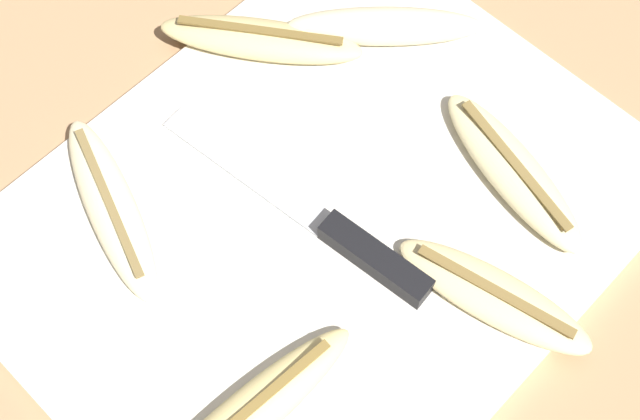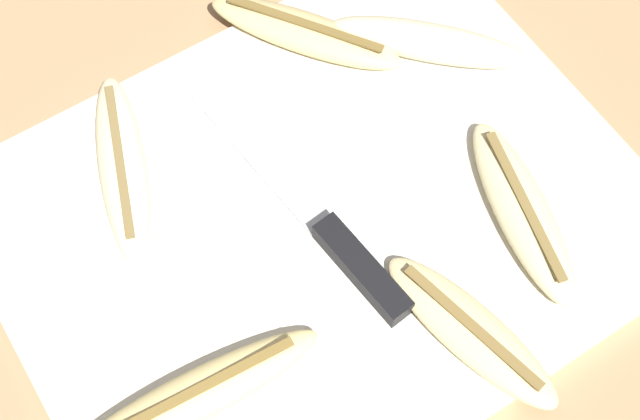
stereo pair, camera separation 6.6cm
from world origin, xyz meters
The scene contains 9 objects.
ground_plane centered at (0.00, 0.00, 0.00)m, with size 4.00×4.00×0.00m, color tan.
cutting_board centered at (0.00, 0.00, 0.01)m, with size 0.47×0.38×0.01m.
knife centered at (0.00, -0.03, 0.02)m, with size 0.05×0.25×0.02m.
banana_pale_long centered at (-0.11, 0.11, 0.02)m, with size 0.09×0.17×0.02m.
banana_bright_far centered at (0.16, 0.08, 0.03)m, with size 0.14×0.14×0.03m.
banana_golden_short centered at (-0.15, -0.07, 0.02)m, with size 0.19×0.05×0.02m.
banana_spotted_left centered at (0.08, 0.14, 0.02)m, with size 0.13×0.16×0.02m.
banana_soft_right centered at (0.13, -0.08, 0.02)m, with size 0.08×0.17×0.02m.
banana_ripe_center centered at (0.04, -0.14, 0.02)m, with size 0.07×0.16×0.02m.
Camera 2 is at (-0.16, -0.25, 0.62)m, focal length 50.00 mm.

